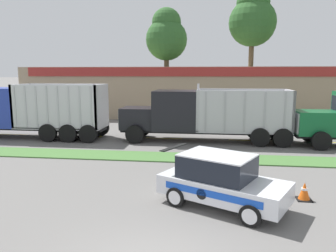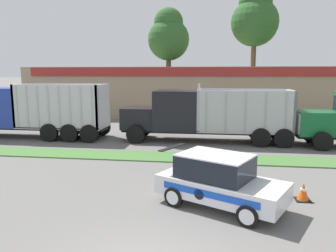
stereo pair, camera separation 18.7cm
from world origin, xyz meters
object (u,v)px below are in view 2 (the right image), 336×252
rally_car (219,180)px  traffic_cone (303,192)px  dump_truck_lead (190,115)px  dump_truck_far_right (13,112)px

rally_car → traffic_cone: (2.85, 0.85, -0.56)m
dump_truck_lead → rally_car: bearing=-80.8°
dump_truck_lead → rally_car: (1.65, -10.21, -0.78)m
rally_car → traffic_cone: bearing=16.7°
dump_truck_far_right → traffic_cone: dump_truck_far_right is taller
traffic_cone → dump_truck_far_right: bearing=151.0°
dump_truck_lead → dump_truck_far_right: dump_truck_lead is taller
dump_truck_far_right → traffic_cone: 18.84m
rally_car → traffic_cone: 3.02m
dump_truck_lead → rally_car: dump_truck_lead is taller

